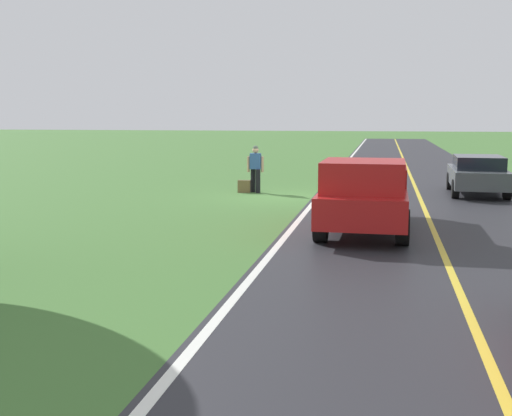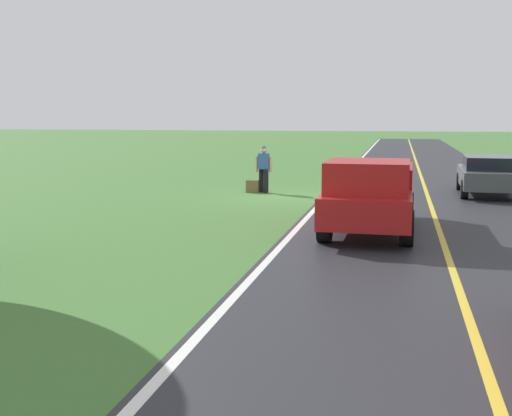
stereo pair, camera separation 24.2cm
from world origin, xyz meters
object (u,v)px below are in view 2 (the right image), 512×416
at_px(sedan_near_oncoming, 487,174).
at_px(suitcase_carried, 252,186).
at_px(pickup_truck_passing, 370,194).
at_px(hitchhiker_walking, 264,166).

bearing_deg(sedan_near_oncoming, suitcase_carried, 7.51).
distance_m(suitcase_carried, pickup_truck_passing, 8.83).
distance_m(suitcase_carried, sedan_near_oncoming, 8.51).
relative_size(pickup_truck_passing, sedan_near_oncoming, 1.22).
distance_m(pickup_truck_passing, sedan_near_oncoming, 9.38).
height_order(suitcase_carried, sedan_near_oncoming, sedan_near_oncoming).
bearing_deg(suitcase_carried, hitchhiker_walking, 100.86).
relative_size(hitchhiker_walking, pickup_truck_passing, 0.32).
height_order(hitchhiker_walking, pickup_truck_passing, pickup_truck_passing).
bearing_deg(sedan_near_oncoming, pickup_truck_passing, 66.23).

